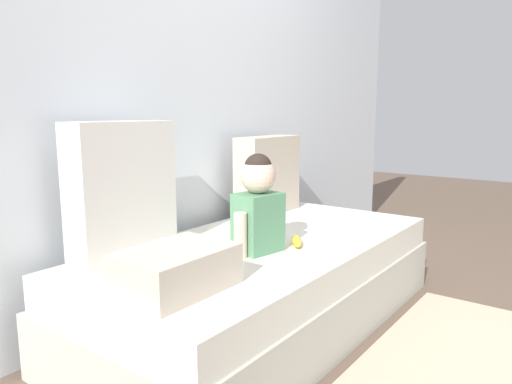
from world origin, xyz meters
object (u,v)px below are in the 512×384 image
couch (265,283)px  toddler (258,204)px  throw_pillow_right (268,175)px  folded_blanket (176,269)px  banana (297,241)px  throw_pillow_left (122,189)px

couch → toddler: 0.46m
throw_pillow_right → folded_blanket: size_ratio=1.19×
couch → banana: size_ratio=11.54×
throw_pillow_left → folded_blanket: (-0.16, -0.49, -0.21)m
toddler → folded_blanket: 0.57m
folded_blanket → throw_pillow_right: bearing=21.5°
toddler → throw_pillow_right: bearing=32.3°
throw_pillow_left → banana: bearing=-43.0°
couch → throw_pillow_left: (-0.54, 0.37, 0.50)m
throw_pillow_left → couch: bearing=-34.4°
banana → couch: bearing=99.9°
throw_pillow_right → toddler: (-0.69, -0.44, -0.02)m
couch → throw_pillow_left: size_ratio=3.41×
couch → throw_pillow_right: throw_pillow_right is taller
couch → throw_pillow_right: (0.54, 0.37, 0.45)m
couch → folded_blanket: bearing=-170.5°
couch → throw_pillow_left: throw_pillow_left is taller
couch → banana: banana is taller
toddler → banana: 0.28m
couch → throw_pillow_right: bearing=34.4°
throw_pillow_right → folded_blanket: (-1.24, -0.49, -0.16)m
couch → folded_blanket: (-0.70, -0.12, 0.29)m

